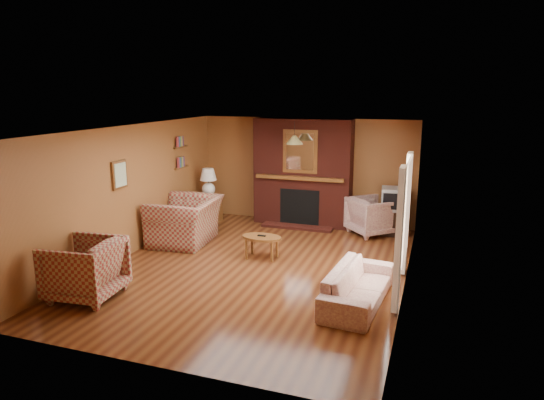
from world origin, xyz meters
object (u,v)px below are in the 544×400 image
at_px(fireplace, 303,173).
at_px(crt_tv, 394,199).
at_px(plaid_loveseat, 185,221).
at_px(plaid_armchair, 85,269).
at_px(floral_sofa, 358,286).
at_px(coffee_table, 262,239).
at_px(tv_stand, 393,222).
at_px(side_table, 209,209).
at_px(table_lamp, 208,181).
at_px(floral_armchair, 372,216).

xyz_separation_m(fireplace, crt_tv, (2.05, -0.19, -0.40)).
distance_m(plaid_loveseat, plaid_armchair, 2.85).
bearing_deg(fireplace, plaid_armchair, -111.50).
height_order(fireplace, crt_tv, fireplace).
distance_m(fireplace, floral_sofa, 4.37).
relative_size(coffee_table, tv_stand, 1.36).
distance_m(side_table, table_lamp, 0.67).
xyz_separation_m(floral_sofa, table_lamp, (-4.00, 3.29, 0.72)).
distance_m(fireplace, floral_armchair, 1.82).
height_order(plaid_armchair, coffee_table, plaid_armchair).
bearing_deg(plaid_armchair, tv_stand, 134.47).
distance_m(plaid_loveseat, table_lamp, 1.67).
xyz_separation_m(coffee_table, table_lamp, (-2.03, 1.95, 0.62)).
relative_size(fireplace, coffee_table, 3.26).
distance_m(fireplace, table_lamp, 2.18).
distance_m(plaid_loveseat, coffee_table, 1.82).
bearing_deg(tv_stand, floral_armchair, -171.72).
bearing_deg(fireplace, table_lamp, -165.71).
relative_size(fireplace, floral_sofa, 1.33).
height_order(fireplace, coffee_table, fireplace).
distance_m(plaid_loveseat, crt_tv, 4.36).
height_order(fireplace, plaid_armchair, fireplace).
relative_size(plaid_loveseat, tv_stand, 2.58).
distance_m(fireplace, crt_tv, 2.10).
distance_m(coffee_table, side_table, 2.82).
relative_size(plaid_loveseat, plaid_armchair, 1.42).
xyz_separation_m(plaid_loveseat, side_table, (-0.25, 1.57, -0.14)).
bearing_deg(coffee_table, floral_sofa, -34.08).
bearing_deg(plaid_loveseat, crt_tv, 110.65).
bearing_deg(fireplace, coffee_table, -91.70).
bearing_deg(crt_tv, fireplace, 174.70).
bearing_deg(plaid_loveseat, floral_sofa, 59.87).
relative_size(plaid_loveseat, table_lamp, 2.18).
bearing_deg(table_lamp, plaid_armchair, -88.05).
height_order(fireplace, floral_sofa, fireplace).
bearing_deg(side_table, fireplace, 14.29).
relative_size(floral_sofa, table_lamp, 2.82).
bearing_deg(floral_sofa, fireplace, 31.53).
bearing_deg(side_table, tv_stand, 4.82).
bearing_deg(tv_stand, floral_sofa, -97.49).
distance_m(floral_sofa, crt_tv, 3.67).
bearing_deg(plaid_armchair, coffee_table, 137.16).
bearing_deg(side_table, floral_armchair, 3.81).
relative_size(tv_stand, crt_tv, 0.94).
height_order(side_table, crt_tv, crt_tv).
relative_size(fireplace, side_table, 3.85).
bearing_deg(plaid_armchair, plaid_loveseat, 172.47).
bearing_deg(floral_armchair, plaid_armchair, 100.38).
xyz_separation_m(floral_sofa, coffee_table, (-1.97, 1.34, 0.09)).
height_order(fireplace, side_table, fireplace).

